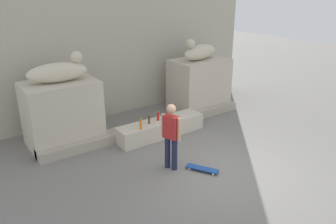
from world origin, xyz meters
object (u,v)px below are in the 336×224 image
at_px(skater, 171,134).
at_px(bottle_red, 158,117).
at_px(bottle_brown, 149,120).
at_px(statue_reclining_left, 59,71).
at_px(statue_reclining_right, 199,52).
at_px(bottle_orange, 141,125).
at_px(skateboard, 202,169).

height_order(skater, bottle_red, skater).
relative_size(bottle_red, bottle_brown, 0.96).
bearing_deg(statue_reclining_left, bottle_brown, -26.03).
height_order(statue_reclining_right, bottle_orange, statue_reclining_right).
xyz_separation_m(bottle_red, bottle_brown, (-0.36, -0.06, 0.01)).
bearing_deg(statue_reclining_right, skateboard, 38.30).
bearing_deg(skater, statue_reclining_left, -172.46).
xyz_separation_m(bottle_orange, bottle_brown, (0.40, 0.20, -0.01)).
bearing_deg(skater, statue_reclining_right, 110.37).
xyz_separation_m(skater, bottle_brown, (0.47, 1.71, -0.31)).
bearing_deg(bottle_red, skateboard, -97.10).
xyz_separation_m(statue_reclining_left, statue_reclining_right, (4.91, -0.01, 0.00)).
height_order(statue_reclining_right, bottle_brown, statue_reclining_right).
xyz_separation_m(statue_reclining_right, bottle_red, (-2.51, -1.14, -1.48)).
relative_size(statue_reclining_right, skateboard, 2.12).
xyz_separation_m(skater, skateboard, (0.53, -0.56, -0.86)).
relative_size(skater, bottle_orange, 5.37).
relative_size(skateboard, bottle_red, 2.77).
relative_size(skater, bottle_brown, 5.59).
relative_size(statue_reclining_left, bottle_brown, 5.48).
xyz_separation_m(statue_reclining_right, bottle_orange, (-3.26, -1.40, -1.46)).
xyz_separation_m(statue_reclining_left, skater, (1.58, -2.92, -1.16)).
relative_size(statue_reclining_right, bottle_brown, 5.64).
bearing_deg(statue_reclining_left, skater, -57.14).
bearing_deg(skateboard, bottle_red, 142.95).
bearing_deg(bottle_orange, bottle_brown, 26.43).
bearing_deg(statue_reclining_left, skateboard, -54.24).
xyz_separation_m(statue_reclining_left, bottle_brown, (2.05, -1.21, -1.47)).
bearing_deg(statue_reclining_right, statue_reclining_left, -12.90).
bearing_deg(bottle_red, bottle_brown, -169.92).
bearing_deg(skater, bottle_brown, 143.88).
relative_size(skater, skateboard, 2.11).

